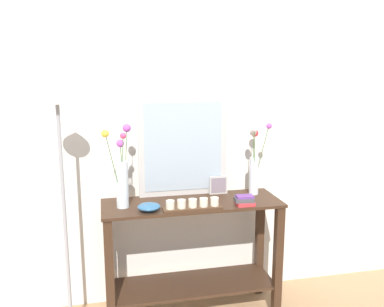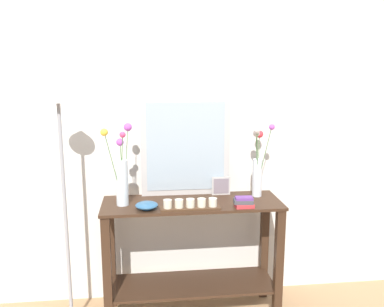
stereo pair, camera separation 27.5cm
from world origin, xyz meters
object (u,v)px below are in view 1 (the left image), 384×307
(tall_vase_left, at_px, (122,175))
(book_stack, at_px, (245,200))
(candle_tray, at_px, (193,205))
(vase_right, at_px, (255,165))
(console_table, at_px, (192,247))
(decorative_bowl, at_px, (149,207))
(floor_lamp, at_px, (62,173))
(picture_frame_small, at_px, (218,185))
(mirror_leaning, at_px, (183,147))

(tall_vase_left, relative_size, book_stack, 3.99)
(candle_tray, bearing_deg, vase_right, 24.15)
(console_table, xyz_separation_m, decorative_bowl, (-0.31, -0.12, 0.36))
(tall_vase_left, distance_m, decorative_bowl, 0.27)
(tall_vase_left, distance_m, floor_lamp, 0.37)
(tall_vase_left, bearing_deg, picture_frame_small, 11.98)
(candle_tray, relative_size, decorative_bowl, 2.66)
(mirror_leaning, relative_size, decorative_bowl, 4.81)
(vase_right, height_order, picture_frame_small, vase_right)
(candle_tray, relative_size, picture_frame_small, 2.92)
(vase_right, height_order, decorative_bowl, vase_right)
(floor_lamp, bearing_deg, decorative_bowl, -6.35)
(decorative_bowl, distance_m, book_stack, 0.64)
(candle_tray, xyz_separation_m, floor_lamp, (-0.81, 0.08, 0.24))
(picture_frame_small, xyz_separation_m, decorative_bowl, (-0.54, -0.26, -0.04))
(console_table, bearing_deg, book_stack, -24.19)
(floor_lamp, bearing_deg, book_stack, -4.05)
(book_stack, relative_size, floor_lamp, 0.08)
(picture_frame_small, height_order, decorative_bowl, picture_frame_small)
(mirror_leaning, distance_m, floor_lamp, 0.85)
(vase_right, xyz_separation_m, decorative_bowl, (-0.79, -0.21, -0.19))
(mirror_leaning, xyz_separation_m, book_stack, (0.35, -0.33, -0.32))
(mirror_leaning, relative_size, vase_right, 1.34)
(tall_vase_left, height_order, candle_tray, tall_vase_left)
(console_table, bearing_deg, tall_vase_left, -178.85)
(vase_right, height_order, book_stack, vase_right)
(vase_right, bearing_deg, console_table, -170.14)
(floor_lamp, bearing_deg, console_table, 4.42)
(console_table, xyz_separation_m, candle_tray, (-0.03, -0.14, 0.36))
(tall_vase_left, height_order, decorative_bowl, tall_vase_left)
(console_table, relative_size, floor_lamp, 0.75)
(candle_tray, bearing_deg, book_stack, -0.41)
(console_table, height_order, picture_frame_small, picture_frame_small)
(mirror_leaning, height_order, floor_lamp, floor_lamp)
(decorative_bowl, relative_size, book_stack, 1.09)
(vase_right, distance_m, book_stack, 0.33)
(mirror_leaning, bearing_deg, decorative_bowl, -133.41)
(decorative_bowl, height_order, floor_lamp, floor_lamp)
(picture_frame_small, bearing_deg, book_stack, -70.85)
(mirror_leaning, height_order, tall_vase_left, mirror_leaning)
(mirror_leaning, height_order, vase_right, mirror_leaning)
(book_stack, xyz_separation_m, floor_lamp, (-1.17, 0.08, 0.23))
(console_table, height_order, vase_right, vase_right)
(mirror_leaning, distance_m, vase_right, 0.53)
(console_table, height_order, decorative_bowl, decorative_bowl)
(picture_frame_small, distance_m, book_stack, 0.30)
(book_stack, bearing_deg, candle_tray, 179.59)
(candle_tray, bearing_deg, tall_vase_left, 163.02)
(decorative_bowl, bearing_deg, picture_frame_small, 25.95)
(console_table, distance_m, decorative_bowl, 0.49)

